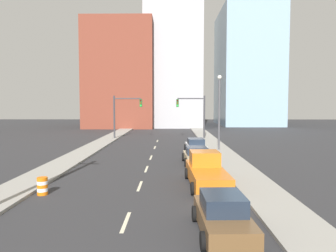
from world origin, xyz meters
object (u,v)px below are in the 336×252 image
(traffic_signal_right, at_px, (196,111))
(street_lamp, at_px, (219,107))
(pickup_truck_orange, at_px, (206,172))
(sedan_white, at_px, (196,146))
(traffic_signal_left, at_px, (122,111))
(sedan_tan, at_px, (197,156))
(sedan_brown, at_px, (223,216))
(traffic_barrel, at_px, (42,186))

(traffic_signal_right, xyz_separation_m, street_lamp, (1.53, -11.55, 0.67))
(pickup_truck_orange, relative_size, sedan_white, 1.34)
(traffic_signal_left, relative_size, traffic_signal_right, 1.00)
(street_lamp, xyz_separation_m, sedan_tan, (-2.88, -7.39, -3.94))
(traffic_signal_left, height_order, sedan_white, traffic_signal_left)
(sedan_tan, bearing_deg, pickup_truck_orange, -92.16)
(sedan_brown, xyz_separation_m, sedan_white, (0.52, 20.78, -0.03))
(traffic_signal_right, xyz_separation_m, sedan_white, (-0.96, -12.71, -3.25))
(traffic_signal_right, distance_m, sedan_tan, 19.27)
(traffic_signal_right, xyz_separation_m, sedan_tan, (-1.35, -18.94, -3.26))
(traffic_barrel, relative_size, sedan_brown, 0.21)
(street_lamp, xyz_separation_m, sedan_white, (-2.49, -1.16, -3.92))
(sedan_tan, xyz_separation_m, sedan_white, (0.39, 6.23, 0.02))
(traffic_signal_left, distance_m, sedan_brown, 34.78)
(traffic_barrel, bearing_deg, street_lamp, 54.58)
(pickup_truck_orange, bearing_deg, sedan_brown, -93.55)
(sedan_brown, bearing_deg, traffic_signal_right, 85.34)
(traffic_signal_left, bearing_deg, pickup_truck_orange, -71.02)
(traffic_barrel, relative_size, sedan_tan, 0.22)
(traffic_signal_right, bearing_deg, sedan_brown, -92.52)
(sedan_brown, height_order, pickup_truck_orange, pickup_truck_orange)
(traffic_signal_right, relative_size, sedan_brown, 1.36)
(traffic_signal_right, distance_m, sedan_brown, 33.68)
(traffic_signal_left, distance_m, pickup_truck_orange, 27.74)
(traffic_barrel, distance_m, street_lamp, 20.90)
(sedan_white, bearing_deg, sedan_tan, -96.38)
(street_lamp, distance_m, sedan_brown, 22.48)
(traffic_signal_right, height_order, sedan_brown, traffic_signal_right)
(sedan_brown, bearing_deg, pickup_truck_orange, 86.59)
(sedan_brown, height_order, sedan_white, sedan_brown)
(sedan_tan, bearing_deg, traffic_signal_right, 83.46)
(sedan_brown, relative_size, sedan_white, 0.95)
(traffic_signal_right, xyz_separation_m, pickup_truck_orange, (-1.31, -26.07, -3.10))
(traffic_signal_right, relative_size, street_lamp, 0.77)
(sedan_white, bearing_deg, pickup_truck_orange, -94.30)
(street_lamp, bearing_deg, sedan_brown, -97.80)
(traffic_signal_right, bearing_deg, traffic_signal_left, 180.00)
(traffic_signal_left, height_order, traffic_signal_right, same)
(pickup_truck_orange, bearing_deg, traffic_barrel, -168.70)
(street_lamp, height_order, sedan_white, street_lamp)
(sedan_white, bearing_deg, street_lamp, 22.23)
(sedan_brown, distance_m, sedan_tan, 14.55)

